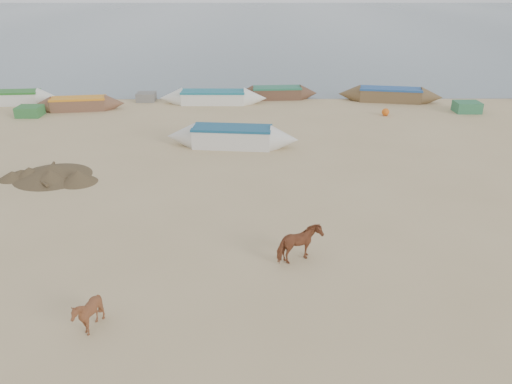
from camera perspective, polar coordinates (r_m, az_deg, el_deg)
ground at (r=13.99m, az=0.10°, el=-10.40°), size 140.00×140.00×0.00m
sea at (r=93.90m, az=-0.30°, el=18.95°), size 160.00×160.00×0.00m
cow_adult at (r=14.73m, az=4.96°, el=-5.96°), size 1.48×1.21×1.15m
calf_front at (r=12.73m, az=-18.66°, el=-13.04°), size 1.18×1.14×0.99m
near_canoe at (r=24.57m, az=-2.75°, el=6.31°), size 6.60×2.03×1.01m
debris_pile at (r=22.59m, az=-22.27°, el=2.25°), size 3.61×3.61×0.51m
waterline_canoes at (r=33.05m, az=-0.37°, el=10.76°), size 58.66×4.76×0.91m
beach_clutter at (r=32.21m, az=7.02°, el=10.00°), size 45.12×4.95×0.64m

